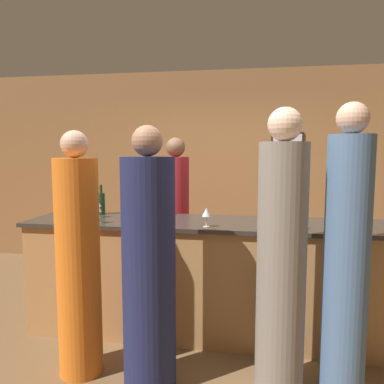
# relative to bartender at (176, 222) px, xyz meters

# --- Properties ---
(ground_plane) EXTENTS (14.00, 14.00, 0.00)m
(ground_plane) POSITION_rel_bartender_xyz_m (0.52, -0.86, -0.86)
(ground_plane) COLOR brown
(back_wall) EXTENTS (8.00, 0.08, 2.80)m
(back_wall) POSITION_rel_bartender_xyz_m (0.53, 1.30, 0.54)
(back_wall) COLOR olive
(back_wall) RESTS_ON ground_plane
(bar_counter) EXTENTS (3.36, 0.74, 1.03)m
(bar_counter) POSITION_rel_bartender_xyz_m (0.52, -0.86, -0.34)
(bar_counter) COLOR #B27F4C
(bar_counter) RESTS_ON ground_plane
(bartender) EXTENTS (0.30, 0.30, 1.81)m
(bartender) POSITION_rel_bartender_xyz_m (0.00, 0.00, 0.00)
(bartender) COLOR maroon
(bartender) RESTS_ON ground_plane
(guest_0) EXTENTS (0.32, 0.32, 1.80)m
(guest_0) POSITION_rel_bartender_xyz_m (-0.38, -1.63, -0.01)
(guest_0) COLOR orange
(guest_0) RESTS_ON ground_plane
(guest_1) EXTENTS (0.37, 0.37, 1.83)m
(guest_1) POSITION_rel_bartender_xyz_m (0.17, -1.69, -0.01)
(guest_1) COLOR #1E234C
(guest_1) RESTS_ON ground_plane
(guest_2) EXTENTS (0.29, 0.29, 1.96)m
(guest_2) POSITION_rel_bartender_xyz_m (1.48, -1.60, 0.08)
(guest_2) COLOR #4C6B93
(guest_2) RESTS_ON ground_plane
(guest_3) EXTENTS (0.33, 0.33, 1.93)m
(guest_3) POSITION_rel_bartender_xyz_m (1.06, -1.64, 0.06)
(guest_3) COLOR gray
(guest_3) RESTS_ON ground_plane
(wine_bottle_0) EXTENTS (0.08, 0.08, 0.30)m
(wine_bottle_0) POSITION_rel_bartender_xyz_m (-0.05, -0.65, 0.29)
(wine_bottle_0) COLOR black
(wine_bottle_0) RESTS_ON bar_counter
(wine_bottle_1) EXTENTS (0.07, 0.07, 0.29)m
(wine_bottle_1) POSITION_rel_bartender_xyz_m (-0.61, -0.66, 0.29)
(wine_bottle_1) COLOR #19381E
(wine_bottle_1) RESTS_ON bar_counter
(wine_glass_0) EXTENTS (0.07, 0.07, 0.17)m
(wine_glass_0) POSITION_rel_bartender_xyz_m (1.23, -1.09, 0.30)
(wine_glass_0) COLOR silver
(wine_glass_0) RESTS_ON bar_counter
(wine_glass_1) EXTENTS (0.08, 0.08, 0.18)m
(wine_glass_1) POSITION_rel_bartender_xyz_m (-0.46, -1.11, 0.31)
(wine_glass_1) COLOR silver
(wine_glass_1) RESTS_ON bar_counter
(wine_glass_2) EXTENTS (0.08, 0.08, 0.17)m
(wine_glass_2) POSITION_rel_bartender_xyz_m (-0.58, -0.84, 0.31)
(wine_glass_2) COLOR silver
(wine_glass_2) RESTS_ON bar_counter
(wine_glass_3) EXTENTS (0.07, 0.07, 0.16)m
(wine_glass_3) POSITION_rel_bartender_xyz_m (0.49, -1.11, 0.29)
(wine_glass_3) COLOR silver
(wine_glass_3) RESTS_ON bar_counter
(wine_glass_5) EXTENTS (0.06, 0.06, 0.17)m
(wine_glass_5) POSITION_rel_bartender_xyz_m (-0.08, -1.13, 0.30)
(wine_glass_5) COLOR silver
(wine_glass_5) RESTS_ON bar_counter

